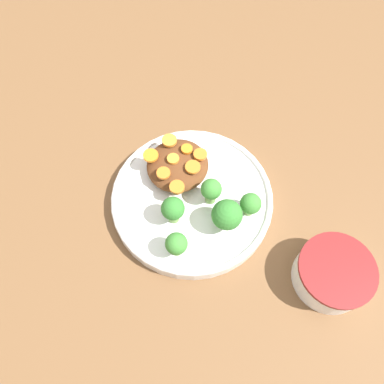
% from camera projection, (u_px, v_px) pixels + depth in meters
% --- Properties ---
extents(ground_plane, '(4.00, 4.00, 0.00)m').
position_uv_depth(ground_plane, '(192.00, 202.00, 0.61)').
color(ground_plane, brown).
extents(plate, '(0.25, 0.25, 0.03)m').
position_uv_depth(plate, '(192.00, 198.00, 0.59)').
color(plate, silver).
rests_on(plate, ground_plane).
extents(dip_bowl, '(0.11, 0.11, 0.05)m').
position_uv_depth(dip_bowl, '(333.00, 273.00, 0.52)').
color(dip_bowl, white).
rests_on(dip_bowl, ground_plane).
extents(stew_mound, '(0.10, 0.10, 0.03)m').
position_uv_depth(stew_mound, '(178.00, 165.00, 0.59)').
color(stew_mound, '#5B3319').
rests_on(stew_mound, plate).
extents(broccoli_floret_0, '(0.05, 0.05, 0.06)m').
position_uv_depth(broccoli_floret_0, '(225.00, 217.00, 0.53)').
color(broccoli_floret_0, '#7FA85B').
rests_on(broccoli_floret_0, plate).
extents(broccoli_floret_1, '(0.03, 0.03, 0.05)m').
position_uv_depth(broccoli_floret_1, '(211.00, 190.00, 0.56)').
color(broccoli_floret_1, '#759E51').
rests_on(broccoli_floret_1, plate).
extents(broccoli_floret_2, '(0.03, 0.03, 0.05)m').
position_uv_depth(broccoli_floret_2, '(173.00, 209.00, 0.54)').
color(broccoli_floret_2, '#759E51').
rests_on(broccoli_floret_2, plate).
extents(broccoli_floret_3, '(0.03, 0.03, 0.05)m').
position_uv_depth(broccoli_floret_3, '(176.00, 244.00, 0.52)').
color(broccoli_floret_3, '#7FA85B').
rests_on(broccoli_floret_3, plate).
extents(broccoli_floret_4, '(0.03, 0.03, 0.04)m').
position_uv_depth(broccoli_floret_4, '(250.00, 204.00, 0.55)').
color(broccoli_floret_4, '#759E51').
rests_on(broccoli_floret_4, plate).
extents(carrot_slice_0, '(0.02, 0.02, 0.00)m').
position_uv_depth(carrot_slice_0, '(173.00, 159.00, 0.58)').
color(carrot_slice_0, orange).
rests_on(carrot_slice_0, stew_mound).
extents(carrot_slice_1, '(0.02, 0.02, 0.01)m').
position_uv_depth(carrot_slice_1, '(169.00, 140.00, 0.59)').
color(carrot_slice_1, orange).
rests_on(carrot_slice_1, stew_mound).
extents(carrot_slice_2, '(0.02, 0.02, 0.00)m').
position_uv_depth(carrot_slice_2, '(193.00, 167.00, 0.57)').
color(carrot_slice_2, orange).
rests_on(carrot_slice_2, stew_mound).
extents(carrot_slice_3, '(0.02, 0.02, 0.00)m').
position_uv_depth(carrot_slice_3, '(163.00, 173.00, 0.57)').
color(carrot_slice_3, orange).
rests_on(carrot_slice_3, stew_mound).
extents(carrot_slice_4, '(0.02, 0.02, 0.01)m').
position_uv_depth(carrot_slice_4, '(177.00, 187.00, 0.55)').
color(carrot_slice_4, orange).
rests_on(carrot_slice_4, stew_mound).
extents(carrot_slice_5, '(0.02, 0.02, 0.00)m').
position_uv_depth(carrot_slice_5, '(151.00, 155.00, 0.58)').
color(carrot_slice_5, orange).
rests_on(carrot_slice_5, stew_mound).
extents(carrot_slice_6, '(0.02, 0.02, 0.01)m').
position_uv_depth(carrot_slice_6, '(187.00, 149.00, 0.59)').
color(carrot_slice_6, orange).
rests_on(carrot_slice_6, stew_mound).
extents(carrot_slice_7, '(0.02, 0.02, 0.00)m').
position_uv_depth(carrot_slice_7, '(200.00, 154.00, 0.58)').
color(carrot_slice_7, orange).
rests_on(carrot_slice_7, stew_mound).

